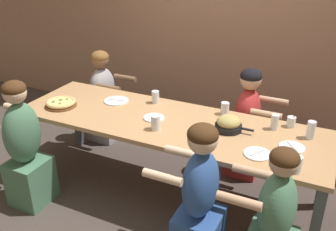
# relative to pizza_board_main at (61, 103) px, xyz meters

# --- Properties ---
(ground_plane) EXTENTS (18.00, 18.00, 0.00)m
(ground_plane) POSITION_rel_pizza_board_main_xyz_m (1.05, 0.15, -0.79)
(ground_plane) COLOR #423833
(ground_plane) RESTS_ON ground
(dining_table) EXTENTS (2.77, 0.87, 0.76)m
(dining_table) POSITION_rel_pizza_board_main_xyz_m (1.05, 0.15, -0.10)
(dining_table) COLOR tan
(dining_table) RESTS_ON ground
(pizza_board_main) EXTENTS (0.29, 0.29, 0.06)m
(pizza_board_main) POSITION_rel_pizza_board_main_xyz_m (0.00, 0.00, 0.00)
(pizza_board_main) COLOR brown
(pizza_board_main) RESTS_ON dining_table
(skillet_bowl) EXTENTS (0.33, 0.22, 0.13)m
(skillet_bowl) POSITION_rel_pizza_board_main_xyz_m (1.58, 0.21, 0.03)
(skillet_bowl) COLOR black
(skillet_bowl) RESTS_ON dining_table
(empty_plate_a) EXTENTS (0.24, 0.24, 0.02)m
(empty_plate_a) POSITION_rel_pizza_board_main_xyz_m (0.41, 0.32, -0.02)
(empty_plate_a) COLOR white
(empty_plate_a) RESTS_ON dining_table
(empty_plate_b) EXTENTS (0.19, 0.19, 0.02)m
(empty_plate_b) POSITION_rel_pizza_board_main_xyz_m (0.92, 0.14, -0.02)
(empty_plate_b) COLOR white
(empty_plate_b) RESTS_ON dining_table
(empty_plate_c) EXTENTS (0.21, 0.21, 0.02)m
(empty_plate_c) POSITION_rel_pizza_board_main_xyz_m (1.89, -0.07, -0.02)
(empty_plate_c) COLOR white
(empty_plate_c) RESTS_ON dining_table
(empty_plate_d) EXTENTS (0.19, 0.19, 0.02)m
(empty_plate_d) POSITION_rel_pizza_board_main_xyz_m (2.11, 0.14, -0.02)
(empty_plate_d) COLOR white
(empty_plate_d) RESTS_ON dining_table
(cocktail_glass_blue) EXTENTS (0.07, 0.07, 0.11)m
(cocktail_glass_blue) POSITION_rel_pizza_board_main_xyz_m (2.04, 0.50, 0.01)
(cocktail_glass_blue) COLOR silver
(cocktail_glass_blue) RESTS_ON dining_table
(drinking_glass_a) EXTENTS (0.07, 0.07, 0.12)m
(drinking_glass_a) POSITION_rel_pizza_board_main_xyz_m (0.77, 0.46, 0.02)
(drinking_glass_a) COLOR silver
(drinking_glass_a) RESTS_ON dining_table
(drinking_glass_b) EXTENTS (0.08, 0.08, 0.12)m
(drinking_glass_b) POSITION_rel_pizza_board_main_xyz_m (2.18, -0.19, 0.03)
(drinking_glass_b) COLOR silver
(drinking_glass_b) RESTS_ON dining_table
(drinking_glass_c) EXTENTS (0.08, 0.08, 0.13)m
(drinking_glass_c) POSITION_rel_pizza_board_main_xyz_m (1.03, -0.04, 0.03)
(drinking_glass_c) COLOR silver
(drinking_glass_c) RESTS_ON dining_table
(drinking_glass_d) EXTENTS (0.06, 0.06, 0.13)m
(drinking_glass_d) POSITION_rel_pizza_board_main_xyz_m (1.92, 0.39, 0.04)
(drinking_glass_d) COLOR silver
(drinking_glass_d) RESTS_ON dining_table
(drinking_glass_e) EXTENTS (0.07, 0.07, 0.15)m
(drinking_glass_e) POSITION_rel_pizza_board_main_xyz_m (2.21, 0.36, 0.04)
(drinking_glass_e) COLOR silver
(drinking_glass_e) RESTS_ON dining_table
(drinking_glass_f) EXTENTS (0.07, 0.07, 0.11)m
(drinking_glass_f) POSITION_rel_pizza_board_main_xyz_m (1.46, 0.50, 0.02)
(drinking_glass_f) COLOR silver
(drinking_glass_f) RESTS_ON dining_table
(diner_far_midright) EXTENTS (0.51, 0.40, 1.12)m
(diner_far_midright) POSITION_rel_pizza_board_main_xyz_m (1.60, 0.81, -0.27)
(diner_far_midright) COLOR #B22D2D
(diner_far_midright) RESTS_ON ground
(diner_near_right) EXTENTS (0.51, 0.40, 1.10)m
(diner_near_right) POSITION_rel_pizza_board_main_xyz_m (2.13, -0.50, -0.29)
(diner_near_right) COLOR #477556
(diner_near_right) RESTS_ON ground
(diner_far_left) EXTENTS (0.51, 0.40, 1.08)m
(diner_far_left) POSITION_rel_pizza_board_main_xyz_m (-0.09, 0.81, -0.29)
(diner_far_left) COLOR #99999E
(diner_far_left) RESTS_ON ground
(diner_near_left) EXTENTS (0.51, 0.40, 1.18)m
(diner_near_left) POSITION_rel_pizza_board_main_xyz_m (-0.02, -0.50, -0.25)
(diner_near_left) COLOR #477556
(diner_near_left) RESTS_ON ground
(diner_near_midright) EXTENTS (0.51, 0.40, 1.14)m
(diner_near_midright) POSITION_rel_pizza_board_main_xyz_m (1.61, -0.50, -0.26)
(diner_near_midright) COLOR #2D5193
(diner_near_midright) RESTS_ON ground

